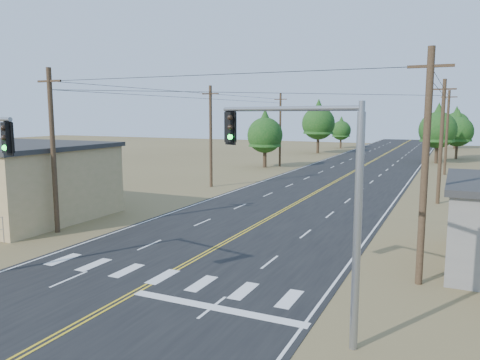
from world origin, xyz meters
The scene contains 14 objects.
road centered at (0.00, 30.00, 0.01)m, with size 15.00×200.00×0.02m, color black.
utility_pole_left_near centered at (-10.50, 12.00, 5.12)m, with size 1.80×0.30×10.00m.
utility_pole_left_mid centered at (-10.50, 32.00, 5.12)m, with size 1.80×0.30×10.00m.
utility_pole_left_far centered at (-10.50, 52.00, 5.12)m, with size 1.80×0.30×10.00m.
utility_pole_right_near centered at (10.50, 12.00, 5.12)m, with size 1.80×0.30×10.00m.
utility_pole_right_mid centered at (10.50, 32.00, 5.12)m, with size 1.80×0.30×10.00m.
utility_pole_right_far centered at (10.50, 52.00, 5.12)m, with size 1.80×0.30×10.00m.
signal_mast_right centered at (7.42, 5.83, 5.18)m, with size 5.84×2.65×7.67m.
tree_left_near centered at (-11.92, 49.95, 4.87)m, with size 4.78×4.78×7.97m.
tree_left_mid centered at (-11.60, 75.37, 6.10)m, with size 5.98×5.98×9.97m.
tree_left_far centered at (-10.64, 89.78, 4.14)m, with size 4.06×4.06×6.77m.
tree_right_near centered at (9.00, 65.56, 5.44)m, with size 5.34×5.34×8.90m.
tree_right_mid centered at (11.66, 74.03, 4.91)m, with size 4.82×4.82×8.03m.
tree_right_far centered at (11.24, 98.72, 5.41)m, with size 5.31×5.31×8.85m.
Camera 1 is at (11.65, -8.84, 7.31)m, focal length 35.00 mm.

